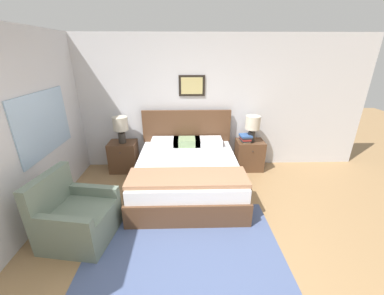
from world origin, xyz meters
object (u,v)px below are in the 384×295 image
object	(u,v)px
bed	(187,173)
table_lamp_by_door	(253,125)
armchair	(76,218)
nightstand_near_window	(124,156)
nightstand_by_door	(249,155)
table_lamp_near_window	(121,126)

from	to	relation	value
bed	table_lamp_by_door	xyz separation A→B (m)	(1.28, 0.73, 0.64)
armchair	nightstand_near_window	size ratio (longest dim) A/B	1.48
armchair	nightstand_by_door	world-z (taller)	armchair
nightstand_by_door	table_lamp_near_window	distance (m)	2.62
nightstand_by_door	table_lamp_near_window	bearing A→B (deg)	-179.45
table_lamp_near_window	armchair	bearing A→B (deg)	-95.22
armchair	nightstand_by_door	distance (m)	3.30
nightstand_by_door	table_lamp_by_door	size ratio (longest dim) A/B	1.18
armchair	nightstand_near_window	distance (m)	1.89
table_lamp_near_window	table_lamp_by_door	size ratio (longest dim) A/B	1.00
bed	armchair	world-z (taller)	bed
nightstand_near_window	nightstand_by_door	xyz separation A→B (m)	(2.56, 0.00, 0.00)
bed	nightstand_near_window	bearing A→B (deg)	149.38
table_lamp_by_door	nightstand_near_window	bearing A→B (deg)	179.45
nightstand_near_window	armchair	bearing A→B (deg)	-94.68
table_lamp_near_window	table_lamp_by_door	bearing A→B (deg)	0.00
nightstand_by_door	table_lamp_by_door	xyz separation A→B (m)	(-0.00, -0.02, 0.65)
table_lamp_by_door	table_lamp_near_window	bearing A→B (deg)	180.00
nightstand_near_window	nightstand_by_door	bearing A→B (deg)	0.00
bed	table_lamp_near_window	bearing A→B (deg)	149.88
table_lamp_near_window	table_lamp_by_door	xyz separation A→B (m)	(2.54, 0.00, 0.00)
nightstand_near_window	table_lamp_by_door	bearing A→B (deg)	-0.55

